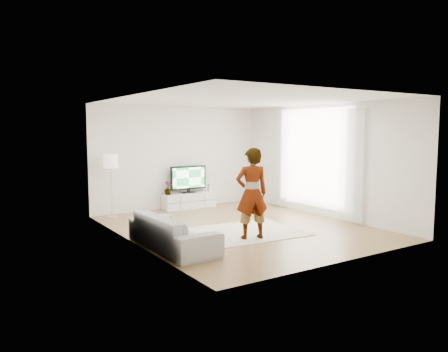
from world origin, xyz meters
TOP-DOWN VIEW (x-y plane):
  - floor at (0.00, 0.00)m, footprint 6.00×6.00m
  - ceiling at (0.00, 0.00)m, footprint 6.00×6.00m
  - wall_left at (-2.50, 0.00)m, footprint 0.02×6.00m
  - wall_right at (2.50, 0.00)m, footprint 0.02×6.00m
  - wall_back at (0.00, 3.00)m, footprint 5.00×0.02m
  - wall_front at (0.00, -3.00)m, footprint 5.00×0.02m
  - window at (2.48, 0.30)m, footprint 0.01×2.60m
  - curtain_near at (2.40, -1.00)m, footprint 0.04×0.70m
  - curtain_far at (2.40, 1.60)m, footprint 0.04×0.70m
  - media_console at (0.18, 2.76)m, footprint 1.51×0.43m
  - television at (0.18, 2.79)m, footprint 1.08×0.21m
  - game_console at (0.84, 2.76)m, footprint 0.05×0.15m
  - potted_plant at (-0.46, 2.77)m, footprint 0.24×0.24m
  - rug at (-0.34, -0.41)m, footprint 2.75×2.07m
  - player at (-0.42, -0.97)m, footprint 0.75×0.60m
  - sofa at (-2.04, -0.74)m, footprint 0.90×2.17m
  - floor_lamp at (-2.02, 2.70)m, footprint 0.35×0.35m

SIDE VIEW (x-z plane):
  - floor at x=0.00m, z-range 0.00..0.00m
  - rug at x=-0.34m, z-range 0.00..0.01m
  - media_console at x=0.18m, z-range 0.00..0.42m
  - sofa at x=-2.04m, z-range 0.00..0.63m
  - game_console at x=0.84m, z-range 0.42..0.62m
  - potted_plant at x=-0.46m, z-range 0.42..0.78m
  - television at x=0.18m, z-range 0.46..1.21m
  - player at x=-0.42m, z-range 0.01..1.82m
  - floor_lamp at x=-2.02m, z-range 0.54..2.11m
  - curtain_near at x=2.40m, z-range 0.05..2.65m
  - curtain_far at x=2.40m, z-range 0.05..2.65m
  - wall_left at x=-2.50m, z-range 0.00..2.80m
  - wall_right at x=2.50m, z-range 0.00..2.80m
  - wall_back at x=0.00m, z-range 0.00..2.80m
  - wall_front at x=0.00m, z-range 0.00..2.80m
  - window at x=2.48m, z-range 0.20..2.70m
  - ceiling at x=0.00m, z-range 2.80..2.80m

